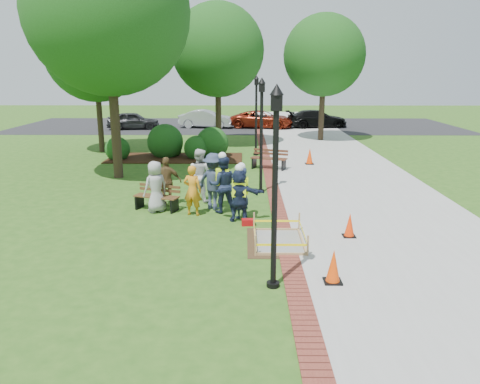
{
  "coord_description": "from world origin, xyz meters",
  "views": [
    {
      "loc": [
        0.63,
        -12.21,
        4.51
      ],
      "look_at": [
        0.5,
        1.2,
        1.0
      ],
      "focal_mm": 35.0,
      "sensor_mm": 36.0,
      "label": 1
    }
  ],
  "objects_px": {
    "bench_near": "(157,202)",
    "hivis_worker_c": "(223,183)",
    "lamp_near": "(275,174)",
    "hivis_worker_a": "(239,193)",
    "hivis_worker_b": "(241,190)",
    "wet_concrete_pad": "(279,234)",
    "cone_front": "(333,267)"
  },
  "relations": [
    {
      "from": "cone_front",
      "to": "hivis_worker_b",
      "type": "relative_size",
      "value": 0.44
    },
    {
      "from": "wet_concrete_pad",
      "to": "lamp_near",
      "type": "relative_size",
      "value": 0.54
    },
    {
      "from": "hivis_worker_c",
      "to": "hivis_worker_b",
      "type": "bearing_deg",
      "value": -43.02
    },
    {
      "from": "bench_near",
      "to": "hivis_worker_c",
      "type": "xyz_separation_m",
      "value": [
        2.2,
        -0.24,
        0.72
      ]
    },
    {
      "from": "hivis_worker_c",
      "to": "cone_front",
      "type": "bearing_deg",
      "value": -63.2
    },
    {
      "from": "wet_concrete_pad",
      "to": "bench_near",
      "type": "height_order",
      "value": "bench_near"
    },
    {
      "from": "cone_front",
      "to": "hivis_worker_a",
      "type": "distance_m",
      "value": 4.83
    },
    {
      "from": "wet_concrete_pad",
      "to": "hivis_worker_b",
      "type": "relative_size",
      "value": 1.3
    },
    {
      "from": "hivis_worker_b",
      "to": "hivis_worker_a",
      "type": "bearing_deg",
      "value": -101.24
    },
    {
      "from": "lamp_near",
      "to": "wet_concrete_pad",
      "type": "bearing_deg",
      "value": 83.3
    },
    {
      "from": "wet_concrete_pad",
      "to": "hivis_worker_a",
      "type": "xyz_separation_m",
      "value": [
        -1.09,
        1.87,
        0.66
      ]
    },
    {
      "from": "wet_concrete_pad",
      "to": "hivis_worker_a",
      "type": "relative_size",
      "value": 1.29
    },
    {
      "from": "lamp_near",
      "to": "hivis_worker_b",
      "type": "bearing_deg",
      "value": 98.39
    },
    {
      "from": "bench_near",
      "to": "hivis_worker_b",
      "type": "height_order",
      "value": "hivis_worker_b"
    },
    {
      "from": "hivis_worker_b",
      "to": "hivis_worker_c",
      "type": "bearing_deg",
      "value": 136.98
    },
    {
      "from": "bench_near",
      "to": "hivis_worker_a",
      "type": "relative_size",
      "value": 0.89
    },
    {
      "from": "hivis_worker_c",
      "to": "wet_concrete_pad",
      "type": "bearing_deg",
      "value": -59.47
    },
    {
      "from": "hivis_worker_b",
      "to": "hivis_worker_c",
      "type": "xyz_separation_m",
      "value": [
        -0.61,
        0.57,
        0.1
      ]
    },
    {
      "from": "cone_front",
      "to": "wet_concrete_pad",
      "type": "bearing_deg",
      "value": 112.28
    },
    {
      "from": "bench_near",
      "to": "hivis_worker_b",
      "type": "relative_size",
      "value": 0.9
    },
    {
      "from": "hivis_worker_a",
      "to": "hivis_worker_b",
      "type": "relative_size",
      "value": 1.01
    },
    {
      "from": "bench_near",
      "to": "hivis_worker_c",
      "type": "distance_m",
      "value": 2.33
    },
    {
      "from": "hivis_worker_a",
      "to": "lamp_near",
      "type": "bearing_deg",
      "value": -80.19
    },
    {
      "from": "hivis_worker_a",
      "to": "hivis_worker_c",
      "type": "xyz_separation_m",
      "value": [
        -0.54,
        0.9,
        0.09
      ]
    },
    {
      "from": "cone_front",
      "to": "hivis_worker_b",
      "type": "height_order",
      "value": "hivis_worker_b"
    },
    {
      "from": "lamp_near",
      "to": "hivis_worker_b",
      "type": "distance_m",
      "value": 5.15
    },
    {
      "from": "lamp_near",
      "to": "hivis_worker_a",
      "type": "height_order",
      "value": "lamp_near"
    },
    {
      "from": "wet_concrete_pad",
      "to": "hivis_worker_c",
      "type": "relative_size",
      "value": 1.15
    },
    {
      "from": "cone_front",
      "to": "hivis_worker_b",
      "type": "xyz_separation_m",
      "value": [
        -2.03,
        4.65,
        0.51
      ]
    },
    {
      "from": "bench_near",
      "to": "hivis_worker_a",
      "type": "height_order",
      "value": "hivis_worker_a"
    },
    {
      "from": "hivis_worker_a",
      "to": "hivis_worker_b",
      "type": "height_order",
      "value": "hivis_worker_a"
    },
    {
      "from": "cone_front",
      "to": "hivis_worker_b",
      "type": "distance_m",
      "value": 5.1
    }
  ]
}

